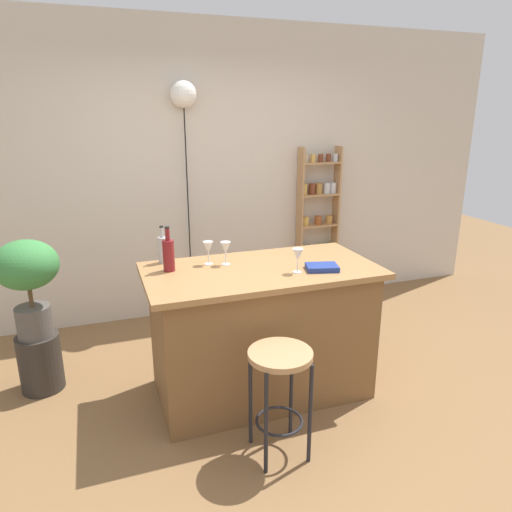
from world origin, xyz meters
The scene contains 14 objects.
ground centered at (0.00, 0.00, 0.00)m, with size 12.00×12.00×0.00m, color brown.
back_wall centered at (0.00, 1.95, 1.40)m, with size 6.40×0.10×2.80m, color beige.
kitchen_counter centered at (0.00, 0.30, 0.48)m, with size 1.59×0.83×0.95m.
bar_stool centered at (-0.13, -0.36, 0.51)m, with size 0.37×0.37×0.67m.
spice_shelf centered at (1.19, 1.81, 0.83)m, with size 0.44×0.14×1.64m.
plant_stool centered at (-1.52, 0.85, 0.22)m, with size 0.30×0.30×0.43m, color #2D2823.
potted_plant centered at (-1.52, 0.85, 0.89)m, with size 0.44×0.39×0.71m.
bottle_wine_red centered at (-0.60, 0.45, 1.07)m, with size 0.08×0.08×0.30m.
bottle_vinegar centered at (-0.61, 0.64, 1.05)m, with size 0.07×0.07×0.27m.
wine_glass_left centered at (0.19, 0.13, 1.07)m, with size 0.07×0.07×0.16m.
wine_glass_center centered at (-0.32, 0.50, 1.07)m, with size 0.07×0.07×0.16m.
wine_glass_right centered at (-0.21, 0.45, 1.07)m, with size 0.07×0.07×0.16m.
cookbook centered at (0.37, 0.12, 0.97)m, with size 0.21×0.15×0.04m, color navy.
pendant_globe_light centered at (-0.19, 1.84, 2.11)m, with size 0.24×0.24×2.25m.
Camera 1 is at (-1.04, -2.53, 1.96)m, focal length 32.66 mm.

